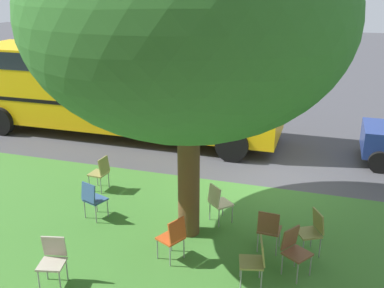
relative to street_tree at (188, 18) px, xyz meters
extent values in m
plane|color=#424247|center=(-1.09, -2.85, -4.30)|extent=(80.00, 80.00, 0.00)
cube|color=#3D752D|center=(-1.09, 0.35, -4.30)|extent=(48.00, 6.00, 0.01)
cylinder|color=brown|center=(0.00, 0.00, -2.84)|extent=(0.44, 0.44, 2.92)
ellipsoid|color=#2D6B28|center=(0.00, 0.00, 0.01)|extent=(5.82, 5.82, 4.30)
cube|color=olive|center=(-1.52, 1.30, -3.86)|extent=(0.48, 0.50, 0.04)
cube|color=olive|center=(-1.70, 1.26, -3.62)|extent=(0.17, 0.41, 0.40)
cylinder|color=gray|center=(-1.32, 1.16, -4.09)|extent=(0.02, 0.02, 0.42)
cylinder|color=gray|center=(-1.40, 1.51, -4.09)|extent=(0.02, 0.02, 0.42)
cylinder|color=gray|center=(-1.65, 1.09, -4.09)|extent=(0.02, 0.02, 0.42)
cylinder|color=gray|center=(-1.73, 1.44, -4.09)|extent=(0.02, 0.02, 0.42)
cube|color=beige|center=(-0.53, -0.62, -3.86)|extent=(0.58, 0.58, 0.04)
cube|color=beige|center=(-0.41, -0.49, -3.62)|extent=(0.35, 0.33, 0.40)
cylinder|color=gray|center=(-0.78, -0.63, -4.09)|extent=(0.02, 0.02, 0.42)
cylinder|color=gray|center=(-0.51, -0.87, -4.09)|extent=(0.02, 0.02, 0.42)
cylinder|color=gray|center=(-0.55, -0.38, -4.09)|extent=(0.02, 0.02, 0.42)
cylinder|color=gray|center=(-0.28, -0.62, -4.09)|extent=(0.02, 0.02, 0.42)
cube|color=#C64C1E|center=(0.04, 0.99, -3.86)|extent=(0.54, 0.55, 0.04)
cube|color=#C64C1E|center=(-0.12, 1.07, -3.62)|extent=(0.25, 0.40, 0.40)
cylinder|color=gray|center=(0.12, 0.75, -4.09)|extent=(0.02, 0.02, 0.42)
cylinder|color=gray|center=(0.27, 1.08, -4.09)|extent=(0.02, 0.02, 0.42)
cylinder|color=gray|center=(-0.19, 0.90, -4.09)|extent=(0.02, 0.02, 0.42)
cylinder|color=gray|center=(-0.03, 1.23, -4.09)|extent=(0.02, 0.02, 0.42)
cube|color=#335184|center=(2.13, 0.02, -3.86)|extent=(0.53, 0.52, 0.04)
cube|color=#335184|center=(2.19, 0.19, -3.62)|extent=(0.40, 0.21, 0.40)
cylinder|color=gray|center=(1.91, -0.08, -4.09)|extent=(0.02, 0.02, 0.42)
cylinder|color=gray|center=(2.25, -0.20, -4.09)|extent=(0.02, 0.02, 0.42)
cylinder|color=gray|center=(2.02, 0.24, -4.09)|extent=(0.02, 0.02, 0.42)
cylinder|color=gray|center=(2.36, 0.12, -4.09)|extent=(0.02, 0.02, 0.42)
cube|color=#ADA393|center=(1.67, 2.35, -3.86)|extent=(0.50, 0.49, 0.04)
cube|color=#ADA393|center=(1.71, 2.17, -3.62)|extent=(0.41, 0.17, 0.40)
cylinder|color=gray|center=(1.81, 2.56, -4.09)|extent=(0.02, 0.02, 0.42)
cylinder|color=gray|center=(1.46, 2.47, -4.09)|extent=(0.02, 0.02, 0.42)
cylinder|color=gray|center=(1.88, 2.22, -4.09)|extent=(0.02, 0.02, 0.42)
cylinder|color=gray|center=(1.53, 2.14, -4.09)|extent=(0.02, 0.02, 0.42)
cube|color=brown|center=(-1.67, 0.14, -3.86)|extent=(0.44, 0.42, 0.04)
cube|color=brown|center=(-1.66, 0.32, -3.62)|extent=(0.40, 0.11, 0.40)
cylinder|color=gray|center=(-1.86, -0.02, -4.09)|extent=(0.02, 0.02, 0.42)
cylinder|color=gray|center=(-1.50, -0.04, -4.09)|extent=(0.02, 0.02, 0.42)
cylinder|color=gray|center=(-1.84, 0.32, -4.09)|extent=(0.02, 0.02, 0.42)
cylinder|color=gray|center=(-1.48, 0.30, -4.09)|extent=(0.02, 0.02, 0.42)
cube|color=brown|center=(-2.25, 0.81, -3.86)|extent=(0.57, 0.57, 0.04)
cube|color=brown|center=(-2.10, 0.71, -3.62)|extent=(0.29, 0.38, 0.40)
cylinder|color=gray|center=(-2.29, 1.06, -4.09)|extent=(0.02, 0.02, 0.42)
cylinder|color=gray|center=(-2.49, 0.76, -4.09)|extent=(0.02, 0.02, 0.42)
cylinder|color=gray|center=(-2.01, 0.87, -4.09)|extent=(0.02, 0.02, 0.42)
cylinder|color=gray|center=(-2.21, 0.57, -4.09)|extent=(0.02, 0.02, 0.42)
cube|color=olive|center=(2.76, -1.26, -3.86)|extent=(0.43, 0.45, 0.04)
cube|color=olive|center=(2.58, -1.24, -3.62)|extent=(0.12, 0.40, 0.40)
cylinder|color=gray|center=(2.91, -1.45, -4.09)|extent=(0.02, 0.02, 0.42)
cylinder|color=gray|center=(2.94, -1.09, -4.09)|extent=(0.02, 0.02, 0.42)
cylinder|color=gray|center=(2.57, -1.42, -4.09)|extent=(0.02, 0.02, 0.42)
cylinder|color=gray|center=(2.60, -1.06, -4.09)|extent=(0.02, 0.02, 0.42)
cube|color=olive|center=(-2.39, 0.05, -3.86)|extent=(0.55, 0.56, 0.04)
cube|color=olive|center=(-2.55, -0.04, -3.62)|extent=(0.27, 0.39, 0.40)
cylinder|color=gray|center=(-2.15, -0.02, -4.09)|extent=(0.02, 0.02, 0.42)
cylinder|color=gray|center=(-2.33, 0.29, -4.09)|extent=(0.02, 0.02, 0.42)
cylinder|color=gray|center=(-2.45, -0.19, -4.09)|extent=(0.02, 0.02, 0.42)
cylinder|color=gray|center=(-2.62, 0.13, -4.09)|extent=(0.02, 0.02, 0.42)
cylinder|color=black|center=(-4.01, -4.49, -4.00)|extent=(0.60, 0.18, 0.60)
cylinder|color=black|center=(-4.01, -6.23, -4.00)|extent=(0.60, 0.18, 0.60)
cube|color=yellow|center=(4.01, -5.37, -2.67)|extent=(10.40, 2.44, 2.50)
cube|color=black|center=(4.01, -5.37, -3.02)|extent=(10.30, 2.46, 0.12)
cube|color=black|center=(4.01, -5.37, -1.77)|extent=(10.30, 2.46, 0.56)
cylinder|color=black|center=(8.01, -4.11, -3.82)|extent=(0.96, 0.28, 0.96)
cylinder|color=black|center=(8.01, -6.63, -3.82)|extent=(0.96, 0.28, 0.96)
cylinder|color=black|center=(0.01, -4.11, -3.82)|extent=(0.96, 0.28, 0.96)
cylinder|color=black|center=(0.01, -6.63, -3.82)|extent=(0.96, 0.28, 0.96)
camera|label=1|loc=(-2.45, 7.65, 0.59)|focal=41.43mm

